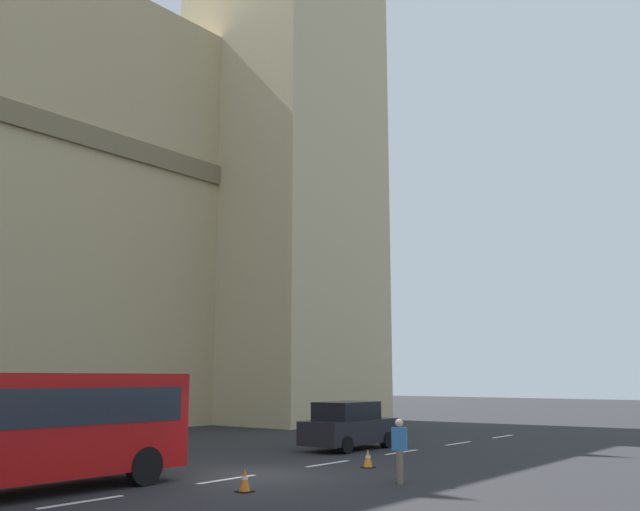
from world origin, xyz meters
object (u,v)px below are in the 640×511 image
(sedan_lead, at_px, (349,426))
(traffic_cone_middle, at_px, (368,458))
(traffic_cone_west, at_px, (245,480))
(pedestrian_near_cones, at_px, (400,448))

(sedan_lead, xyz_separation_m, traffic_cone_middle, (-4.23, -3.78, -0.63))
(traffic_cone_west, height_order, traffic_cone_middle, same)
(sedan_lead, xyz_separation_m, pedestrian_near_cones, (-6.43, -6.32, -0.00))
(traffic_cone_middle, bearing_deg, traffic_cone_west, -177.21)
(sedan_lead, bearing_deg, traffic_cone_west, -157.99)
(sedan_lead, xyz_separation_m, traffic_cone_west, (-10.05, -4.06, -0.63))
(sedan_lead, distance_m, traffic_cone_middle, 5.71)
(pedestrian_near_cones, bearing_deg, traffic_cone_middle, 49.15)
(sedan_lead, height_order, traffic_cone_west, sedan_lead)
(traffic_cone_middle, bearing_deg, sedan_lead, 41.77)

